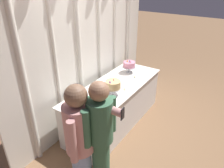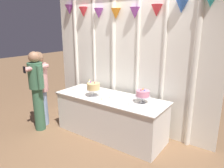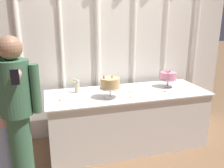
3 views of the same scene
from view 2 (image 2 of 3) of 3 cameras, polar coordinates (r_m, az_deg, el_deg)
name	(u,v)px [view 2 (image 2 of 3)]	position (r m, az deg, el deg)	size (l,w,h in m)	color
ground_plane	(107,136)	(4.15, -1.31, -14.08)	(24.00, 24.00, 0.00)	#846042
draped_curtain	(126,57)	(4.17, 3.85, 7.43)	(3.59, 0.19, 2.73)	white
cake_table	(110,116)	(4.04, -0.50, -8.71)	(2.14, 0.79, 0.78)	white
cake_display_nearleft	(93,87)	(3.91, -5.11, -0.84)	(0.27, 0.27, 0.29)	silver
cake_display_nearright	(143,94)	(3.61, 8.39, -2.71)	(0.26, 0.26, 0.26)	#B2B2B7
flower_vase	(90,85)	(4.39, -6.07, -0.22)	(0.08, 0.08, 0.19)	beige
tealight_far_left	(73,90)	(4.39, -10.56, -1.52)	(0.05, 0.05, 0.03)	beige
tealight_near_left	(102,99)	(3.76, -2.83, -4.13)	(0.04, 0.04, 0.03)	beige
tealight_near_right	(110,97)	(3.86, -0.56, -3.59)	(0.05, 0.05, 0.03)	beige
tealight_far_right	(129,104)	(3.55, 4.63, -5.37)	(0.04, 0.04, 0.03)	beige
guest_man_dark_suit	(37,87)	(4.34, -19.81, -0.88)	(0.44, 0.34, 1.59)	#3D6B4C
guest_man_pink_jacket	(40,85)	(4.55, -19.07, -0.35)	(0.45, 0.64, 1.57)	#93ADD6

